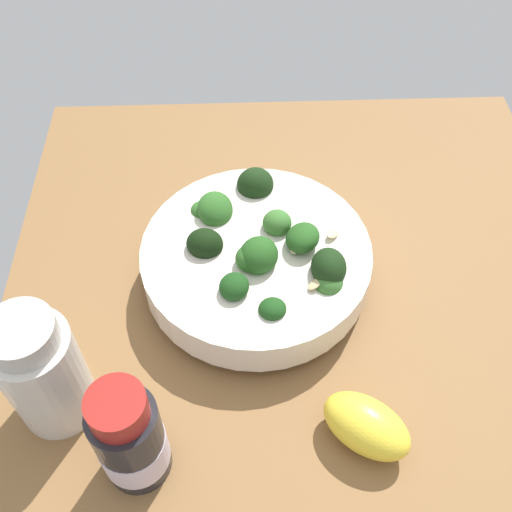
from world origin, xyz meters
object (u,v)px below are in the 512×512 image
Objects in this scene: bowl_of_broccoli at (257,258)px; bottle_short at (130,440)px; bottle_tall at (43,371)px; lemon_wedge at (366,426)px.

bottle_short reaches higher than bowl_of_broccoli.
bottle_tall reaches higher than bowl_of_broccoli.
bottle_tall reaches higher than bottle_short.
bottle_tall is 9.41cm from bottle_short.
bottle_tall is (18.13, 13.32, 2.70)cm from bowl_of_broccoli.
lemon_wedge is 27.23cm from bottle_tall.
bowl_of_broccoli is at bearing -119.37° from bottle_short.
lemon_wedge is (-8.51, 17.31, -1.24)cm from bowl_of_broccoli.
bottle_tall is at bearing -8.52° from lemon_wedge.
bottle_short is (10.64, 18.90, 1.59)cm from bowl_of_broccoli.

